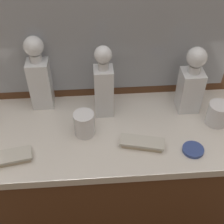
% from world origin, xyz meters
% --- Properties ---
extents(dresser, '(1.30, 0.46, 0.91)m').
position_xyz_m(dresser, '(0.00, 0.00, 0.46)').
color(dresser, brown).
rests_on(dresser, ground_plane).
extents(dresser_mirror, '(1.04, 0.03, 0.78)m').
position_xyz_m(dresser_mirror, '(0.00, 0.21, 1.30)').
color(dresser_mirror, brown).
rests_on(dresser_mirror, dresser).
extents(crystal_decanter_center, '(0.08, 0.08, 0.30)m').
position_xyz_m(crystal_decanter_center, '(-0.27, 0.16, 1.03)').
color(crystal_decanter_center, white).
rests_on(crystal_decanter_center, dresser).
extents(crystal_decanter_front, '(0.07, 0.07, 0.30)m').
position_xyz_m(crystal_decanter_front, '(-0.02, 0.09, 1.03)').
color(crystal_decanter_front, white).
rests_on(crystal_decanter_front, dresser).
extents(crystal_decanter_left, '(0.08, 0.08, 0.28)m').
position_xyz_m(crystal_decanter_left, '(0.31, 0.09, 1.02)').
color(crystal_decanter_left, white).
rests_on(crystal_decanter_left, dresser).
extents(crystal_tumbler_left, '(0.08, 0.08, 0.09)m').
position_xyz_m(crystal_tumbler_left, '(-0.10, -0.02, 0.95)').
color(crystal_tumbler_left, white).
rests_on(crystal_tumbler_left, dresser).
extents(crystal_tumbler_right, '(0.08, 0.08, 0.09)m').
position_xyz_m(crystal_tumbler_right, '(0.40, 0.00, 0.95)').
color(crystal_tumbler_right, white).
rests_on(crystal_tumbler_right, dresser).
extents(silver_brush_rear, '(0.17, 0.09, 0.02)m').
position_xyz_m(silver_brush_rear, '(-0.36, -0.13, 0.92)').
color(silver_brush_rear, '#B7A88C').
rests_on(silver_brush_rear, dresser).
extents(silver_brush_front, '(0.16, 0.09, 0.02)m').
position_xyz_m(silver_brush_front, '(0.10, -0.10, 0.92)').
color(silver_brush_front, '#B7A88C').
rests_on(silver_brush_front, dresser).
extents(porcelain_dish, '(0.08, 0.08, 0.01)m').
position_xyz_m(porcelain_dish, '(0.28, -0.14, 0.91)').
color(porcelain_dish, '#33478C').
rests_on(porcelain_dish, dresser).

